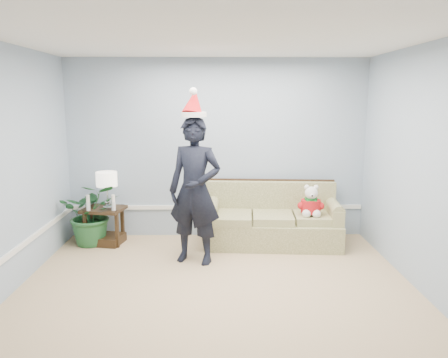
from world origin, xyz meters
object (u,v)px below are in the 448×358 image
Objects in this scene: teddy_bear at (311,204)px; houseplant at (92,213)px; table_lamp at (107,181)px; side_table at (105,230)px; sofa at (272,222)px; man at (195,191)px.

houseplant is at bearing -178.35° from teddy_bear.
table_lamp is 0.58× the size of houseplant.
side_table is 0.30m from houseplant.
teddy_bear is at bearing -3.64° from table_lamp.
teddy_bear is at bearing -16.32° from sofa.
side_table is 0.74m from table_lamp.
sofa is at bearing 0.18° from table_lamp.
sofa is 1.05× the size of man.
table_lamp is (0.07, -0.03, 0.74)m from side_table.
table_lamp is 1.19× the size of teddy_bear.
man is (1.30, -0.70, -0.00)m from table_lamp.
table_lamp is 0.54m from houseplant.
side_table is at bearing -178.97° from teddy_bear.
houseplant is 1.76m from man.
table_lamp reaches higher than houseplant.
table_lamp is 0.28× the size of man.
teddy_bear is (3.14, -0.19, 0.17)m from houseplant.
houseplant is 0.49× the size of man.
man reaches higher than table_lamp.
houseplant is 3.15m from teddy_bear.
sofa is 2.46m from side_table.
man is 1.72m from teddy_bear.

